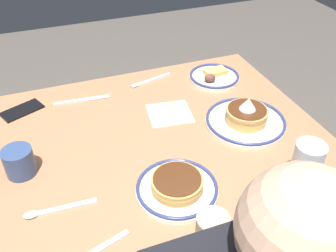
{
  "coord_description": "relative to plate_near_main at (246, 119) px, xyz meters",
  "views": [
    {
      "loc": [
        0.29,
        0.91,
        1.53
      ],
      "look_at": [
        -0.05,
        -0.0,
        0.79
      ],
      "focal_mm": 39.44,
      "sensor_mm": 36.0,
      "label": 1
    }
  ],
  "objects": [
    {
      "name": "paper_napkin",
      "position": [
        0.22,
        -0.15,
        -0.02
      ],
      "size": [
        0.17,
        0.16,
        0.0
      ],
      "primitive_type": "cube",
      "rotation": [
        0.0,
        0.0,
        -0.13
      ],
      "color": "white",
      "rests_on": "dining_table"
    },
    {
      "name": "plate_far_companion",
      "position": [
        0.34,
        0.21,
        -0.0
      ],
      "size": [
        0.23,
        0.23,
        0.05
      ],
      "color": "white",
      "rests_on": "dining_table"
    },
    {
      "name": "butter_knife",
      "position": [
        0.5,
        -0.35,
        -0.02
      ],
      "size": [
        0.21,
        0.03,
        0.01
      ],
      "color": "silver",
      "rests_on": "dining_table"
    },
    {
      "name": "fork_far",
      "position": [
        0.59,
        0.32,
        -0.02
      ],
      "size": [
        0.18,
        0.07,
        0.01
      ],
      "color": "silver",
      "rests_on": "dining_table"
    },
    {
      "name": "plate_near_main",
      "position": [
        0.0,
        0.0,
        0.0
      ],
      "size": [
        0.27,
        0.27,
        0.11
      ],
      "color": "silver",
      "rests_on": "dining_table"
    },
    {
      "name": "coffee_mug",
      "position": [
        0.74,
        -0.02,
        0.02
      ],
      "size": [
        0.09,
        0.12,
        0.09
      ],
      "color": "#334772",
      "rests_on": "dining_table"
    },
    {
      "name": "fork_near",
      "position": [
        0.21,
        -0.4,
        -0.02
      ],
      "size": [
        0.19,
        0.07,
        0.01
      ],
      "color": "silver",
      "rests_on": "dining_table"
    },
    {
      "name": "dining_table",
      "position": [
        0.31,
        -0.04,
        -0.16
      ],
      "size": [
        1.11,
        0.88,
        0.76
      ],
      "color": "#A56E4B",
      "rests_on": "ground_plane"
    },
    {
      "name": "drinking_glass",
      "position": [
        -0.01,
        0.3,
        0.04
      ],
      "size": [
        0.08,
        0.08,
        0.14
      ],
      "color": "silver",
      "rests_on": "dining_table"
    },
    {
      "name": "tea_spoon",
      "position": [
        0.67,
        0.16,
        -0.02
      ],
      "size": [
        0.19,
        0.03,
        0.01
      ],
      "color": "silver",
      "rests_on": "dining_table"
    },
    {
      "name": "cell_phone",
      "position": [
        0.72,
        -0.35,
        -0.02
      ],
      "size": [
        0.16,
        0.12,
        0.01
      ],
      "primitive_type": "cube",
      "rotation": [
        0.0,
        0.0,
        0.42
      ],
      "color": "black",
      "rests_on": "dining_table"
    },
    {
      "name": "plate_center_pancakes",
      "position": [
        -0.03,
        -0.31,
        -0.01
      ],
      "size": [
        0.2,
        0.2,
        0.05
      ],
      "color": "silver",
      "rests_on": "dining_table"
    }
  ]
}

